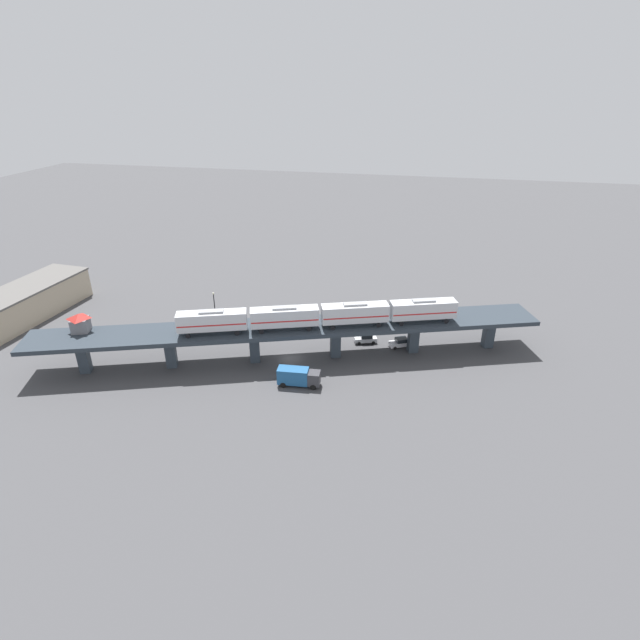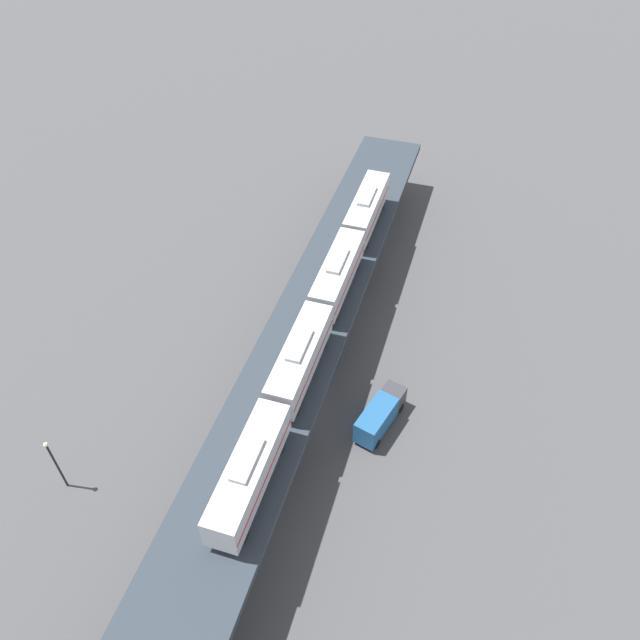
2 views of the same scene
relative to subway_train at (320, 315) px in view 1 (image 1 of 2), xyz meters
The scene contains 9 objects.
ground_plane 10.95m from the subway_train, 95.09° to the left, with size 400.00×400.00×0.00m, color #424244.
elevated_viaduct 6.47m from the subway_train, 94.67° to the left, with size 38.71×89.50×6.87m.
subway_train is the anchor object (origin of this frame).
signal_hut 42.27m from the subway_train, 104.40° to the left, with size 4.11×4.11×3.40m.
street_car_silver 14.24m from the subway_train, 39.81° to the right, with size 3.07×4.74×1.89m.
street_car_white 18.60m from the subway_train, 58.99° to the right, with size 3.55×4.74×1.89m.
delivery_truck 11.88m from the subway_train, 168.31° to the left, with size 2.83×7.35×3.20m.
street_lamp 27.99m from the subway_train, 66.73° to the left, with size 0.44×0.44×6.94m.
warehouse_building 66.98m from the subway_train, 85.52° to the left, with size 29.15×12.00×6.80m.
Camera 1 is at (-77.62, -22.80, 47.32)m, focal length 28.00 mm.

